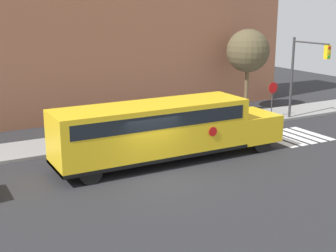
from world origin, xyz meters
TOP-DOWN VIEW (x-y plane):
  - ground_plane at (0.00, 0.00)m, footprint 60.00×60.00m
  - sidewalk_strip at (0.00, 6.50)m, footprint 44.00×3.00m
  - building_backdrop at (0.00, 13.00)m, footprint 32.00×4.00m
  - crosswalk_stripes at (9.72, 2.00)m, footprint 3.30×3.20m
  - school_bus at (1.11, 1.72)m, footprint 11.49×2.57m
  - stop_sign at (11.30, 5.77)m, footprint 0.71×0.10m
  - traffic_light at (12.39, 4.33)m, footprint 0.28×2.98m
  - tree_near_sidewalk at (11.52, 8.74)m, footprint 2.95×2.95m

SIDE VIEW (x-z plane):
  - ground_plane at x=0.00m, z-range 0.00..0.00m
  - crosswalk_stripes at x=9.72m, z-range 0.00..0.01m
  - sidewalk_strip at x=0.00m, z-range 0.00..0.15m
  - stop_sign at x=11.30m, z-range 0.40..2.86m
  - school_bus at x=1.11m, z-range 0.22..3.07m
  - traffic_light at x=12.39m, z-range 0.85..6.13m
  - tree_near_sidewalk at x=11.52m, z-range 1.34..7.01m
  - building_backdrop at x=0.00m, z-range 0.00..11.20m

